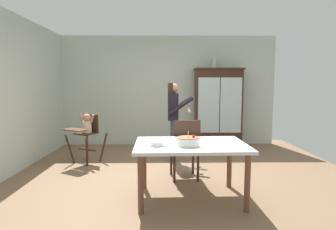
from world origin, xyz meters
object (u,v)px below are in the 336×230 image
object	(u,v)px
china_cabinet	(218,107)
high_chair_with_toddler	(87,129)
adult_person	(174,112)
serving_bowl	(157,144)
dining_chair_far_side	(185,145)
dining_table	(190,150)
ceramic_vase	(214,63)
birthday_cake	(188,141)

from	to	relation	value
china_cabinet	high_chair_with_toddler	xyz separation A→B (m)	(-2.80, -1.40, -0.30)
high_chair_with_toddler	adult_person	world-z (taller)	adult_person
adult_person	serving_bowl	distance (m)	2.00
china_cabinet	adult_person	bearing A→B (deg)	-130.42
adult_person	dining_chair_far_side	world-z (taller)	adult_person
dining_table	ceramic_vase	bearing A→B (deg)	74.70
adult_person	serving_bowl	world-z (taller)	adult_person
ceramic_vase	birthday_cake	distance (m)	3.63
dining_chair_far_side	high_chair_with_toddler	bearing A→B (deg)	-35.62
high_chair_with_toddler	dining_table	world-z (taller)	high_chair_with_toddler
dining_chair_far_side	ceramic_vase	bearing A→B (deg)	-115.46
high_chair_with_toddler	birthday_cake	xyz separation A→B (m)	(1.78, -1.89, 0.14)
china_cabinet	dining_table	distance (m)	3.31
ceramic_vase	serving_bowl	xyz separation A→B (m)	(-1.29, -3.29, -1.25)
adult_person	dining_table	distance (m)	1.86
serving_bowl	ceramic_vase	bearing A→B (deg)	68.64
adult_person	serving_bowl	size ratio (longest dim) A/B	8.50
china_cabinet	high_chair_with_toddler	bearing A→B (deg)	-153.43
dining_chair_far_side	birthday_cake	bearing A→B (deg)	81.74
ceramic_vase	dining_chair_far_side	distance (m)	2.98
ceramic_vase	dining_chair_far_side	size ratio (longest dim) A/B	0.28
dining_table	serving_bowl	bearing A→B (deg)	-162.10
ceramic_vase	high_chair_with_toddler	bearing A→B (deg)	-152.42
dining_table	birthday_cake	distance (m)	0.21
dining_table	birthday_cake	size ratio (longest dim) A/B	5.17
china_cabinet	adult_person	xyz separation A→B (m)	(-1.13, -1.32, 0.01)
serving_bowl	dining_table	bearing A→B (deg)	17.90
high_chair_with_toddler	ceramic_vase	bearing A→B (deg)	57.96
ceramic_vase	dining_table	xyz separation A→B (m)	(-0.86, -3.16, -1.37)
dining_table	dining_chair_far_side	distance (m)	0.71
high_chair_with_toddler	china_cabinet	bearing A→B (deg)	56.94
serving_bowl	adult_person	bearing A→B (deg)	82.05
birthday_cake	dining_chair_far_side	bearing A→B (deg)	87.59
high_chair_with_toddler	dining_chair_far_side	distance (m)	2.10
birthday_cake	serving_bowl	bearing A→B (deg)	179.83
adult_person	dining_table	bearing A→B (deg)	-172.40
china_cabinet	birthday_cake	xyz separation A→B (m)	(-1.02, -3.29, -0.16)
china_cabinet	dining_table	bearing A→B (deg)	-107.21
dining_table	serving_bowl	size ratio (longest dim) A/B	8.05
dining_chair_far_side	serving_bowl	bearing A→B (deg)	57.97
dining_table	adult_person	bearing A→B (deg)	94.68
china_cabinet	adult_person	distance (m)	1.74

